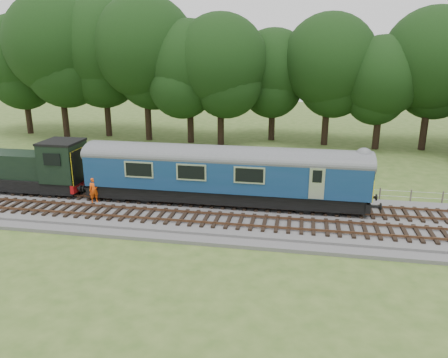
# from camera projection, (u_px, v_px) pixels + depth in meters

# --- Properties ---
(ground) EXTENTS (120.00, 120.00, 0.00)m
(ground) POSITION_uv_depth(u_px,v_px,m) (255.00, 218.00, 26.97)
(ground) COLOR #3C5C21
(ground) RESTS_ON ground
(ballast) EXTENTS (70.00, 7.00, 0.35)m
(ballast) POSITION_uv_depth(u_px,v_px,m) (255.00, 216.00, 26.92)
(ballast) COLOR #4C4C4F
(ballast) RESTS_ON ground
(track_north) EXTENTS (67.20, 2.40, 0.21)m
(track_north) POSITION_uv_depth(u_px,v_px,m) (258.00, 204.00, 28.17)
(track_north) COLOR black
(track_north) RESTS_ON ballast
(track_south) EXTENTS (67.20, 2.40, 0.21)m
(track_south) POSITION_uv_depth(u_px,v_px,m) (252.00, 222.00, 25.35)
(track_south) COLOR black
(track_south) RESTS_ON ballast
(fence) EXTENTS (64.00, 0.12, 1.00)m
(fence) POSITION_uv_depth(u_px,v_px,m) (262.00, 195.00, 31.21)
(fence) COLOR #6B6054
(fence) RESTS_ON ground
(tree_line) EXTENTS (70.00, 8.00, 18.00)m
(tree_line) POSITION_uv_depth(u_px,v_px,m) (278.00, 143.00, 47.67)
(tree_line) COLOR black
(tree_line) RESTS_ON ground
(dmu_railcar) EXTENTS (18.05, 2.86, 3.88)m
(dmu_railcar) POSITION_uv_depth(u_px,v_px,m) (224.00, 170.00, 27.91)
(dmu_railcar) COLOR black
(dmu_railcar) RESTS_ON ground
(shunter_loco) EXTENTS (8.91, 2.60, 3.38)m
(shunter_loco) POSITION_uv_depth(u_px,v_px,m) (28.00, 169.00, 30.48)
(shunter_loco) COLOR black
(shunter_loco) RESTS_ON ground
(worker) EXTENTS (0.74, 0.69, 1.69)m
(worker) POSITION_uv_depth(u_px,v_px,m) (94.00, 190.00, 28.49)
(worker) COLOR #F9500D
(worker) RESTS_ON ballast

